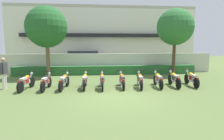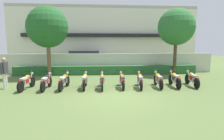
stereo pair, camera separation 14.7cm
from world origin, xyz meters
name	(u,v)px [view 1 (the left image)]	position (x,y,z in m)	size (l,w,h in m)	color
ground	(117,97)	(0.00, 0.00, 0.00)	(60.00, 60.00, 0.00)	#566B38
building	(102,38)	(0.00, 14.15, 3.22)	(19.55, 6.50, 6.43)	silver
compound_wall	(106,63)	(0.00, 7.55, 0.84)	(18.57, 0.30, 1.68)	beige
hedge_row	(107,70)	(0.00, 6.85, 0.35)	(14.86, 0.70, 0.71)	#28602D
parked_car	(85,61)	(-1.90, 9.35, 0.94)	(4.61, 2.32, 1.89)	#9EA3A8
tree_near_inspector	(47,27)	(-4.50, 6.16, 3.72)	(3.07, 3.07, 5.27)	brown
tree_far_side	(175,27)	(5.50, 6.35, 3.83)	(2.92, 2.92, 5.31)	#4C3823
motorcycle_in_row_0	(26,82)	(-4.72, 1.95, 0.45)	(0.60, 1.92, 0.96)	black
motorcycle_in_row_1	(46,82)	(-3.65, 1.88, 0.44)	(0.60, 1.86, 0.95)	black
motorcycle_in_row_2	(64,81)	(-2.69, 1.95, 0.44)	(0.60, 1.94, 0.95)	black
motorcycle_in_row_3	(85,80)	(-1.55, 1.98, 0.45)	(0.60, 1.84, 0.96)	black
motorcycle_in_row_4	(102,81)	(-0.59, 1.85, 0.45)	(0.60, 1.87, 0.96)	black
motorcycle_in_row_5	(122,80)	(0.55, 1.96, 0.44)	(0.60, 1.86, 0.94)	black
motorcycle_in_row_6	(140,80)	(1.57, 1.86, 0.44)	(0.60, 1.91, 0.95)	black
motorcycle_in_row_7	(158,80)	(2.65, 1.91, 0.44)	(0.60, 1.88, 0.94)	black
motorcycle_in_row_8	(174,79)	(3.64, 1.94, 0.45)	(0.60, 1.86, 0.96)	black
motorcycle_in_row_9	(191,78)	(4.72, 1.99, 0.45)	(0.60, 1.91, 0.96)	black
inspector_person	(4,70)	(-5.94, 2.19, 1.05)	(0.24, 0.70, 1.76)	silver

